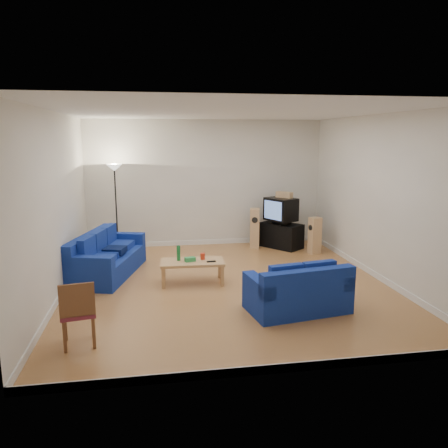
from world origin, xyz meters
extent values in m
cube|color=brown|center=(0.00, 0.00, 0.00)|extent=(6.00, 6.50, 0.01)
cube|color=white|center=(0.00, 0.00, 3.20)|extent=(6.00, 6.50, 0.01)
cube|color=white|center=(0.00, 3.25, 1.60)|extent=(6.00, 0.01, 3.20)
cube|color=white|center=(0.00, -3.25, 1.60)|extent=(6.00, 0.01, 3.20)
cube|color=white|center=(-3.00, 0.00, 1.60)|extent=(0.01, 6.50, 3.20)
cube|color=white|center=(3.00, 0.00, 1.60)|extent=(0.01, 6.50, 3.20)
cube|color=white|center=(0.00, 3.24, 0.06)|extent=(6.00, 0.02, 0.12)
cube|color=white|center=(0.00, -3.24, 0.06)|extent=(6.00, 0.02, 0.12)
cube|color=white|center=(-2.99, 0.00, 0.06)|extent=(0.02, 6.50, 0.12)
cube|color=white|center=(2.99, 0.00, 0.06)|extent=(0.02, 6.50, 0.12)
cube|color=navy|center=(-2.29, 1.00, 0.21)|extent=(1.48, 2.36, 0.42)
cube|color=navy|center=(-2.64, 1.09, 0.63)|extent=(0.78, 2.18, 0.43)
cube|color=navy|center=(-2.04, 1.95, 0.54)|extent=(0.97, 0.46, 0.24)
cube|color=navy|center=(-2.55, 0.05, 0.54)|extent=(0.97, 0.46, 0.24)
cube|color=#061139|center=(-2.15, 0.96, 0.52)|extent=(0.49, 0.49, 0.12)
cube|color=navy|center=(0.90, -1.42, 0.19)|extent=(1.69, 1.12, 0.39)
cube|color=navy|center=(0.95, -1.75, 0.59)|extent=(1.58, 0.46, 0.40)
cube|color=navy|center=(0.22, -1.53, 0.50)|extent=(0.34, 0.90, 0.22)
cube|color=navy|center=(1.57, -1.31, 0.50)|extent=(0.34, 0.90, 0.22)
cube|color=#061139|center=(0.88, -1.28, 0.48)|extent=(0.42, 0.42, 0.11)
cube|color=tan|center=(-0.65, 0.21, 0.41)|extent=(1.23, 0.66, 0.05)
cube|color=tan|center=(-1.21, -0.02, 0.19)|extent=(0.06, 0.06, 0.39)
cube|color=tan|center=(-1.19, 0.49, 0.19)|extent=(0.06, 0.06, 0.39)
cube|color=tan|center=(-0.11, -0.07, 0.19)|extent=(0.06, 0.06, 0.39)
cube|color=tan|center=(-0.08, 0.43, 0.19)|extent=(0.06, 0.06, 0.39)
cylinder|color=#197233|center=(-0.90, 0.28, 0.58)|extent=(0.09, 0.09, 0.29)
cube|color=green|center=(-0.69, 0.18, 0.48)|extent=(0.22, 0.15, 0.08)
cylinder|color=red|center=(-0.44, 0.29, 0.50)|extent=(0.11, 0.11, 0.12)
cube|color=black|center=(-0.30, 0.08, 0.45)|extent=(0.17, 0.07, 0.02)
cube|color=black|center=(1.84, 2.62, 0.31)|extent=(1.07, 1.15, 0.62)
cube|color=black|center=(1.83, 2.56, 0.67)|extent=(0.42, 0.47, 0.09)
cube|color=black|center=(1.80, 2.57, 0.99)|extent=(0.82, 0.90, 0.57)
cube|color=#47649D|center=(1.56, 2.44, 0.99)|extent=(0.30, 0.52, 0.45)
cube|color=tan|center=(1.89, 2.62, 1.35)|extent=(0.40, 0.42, 0.15)
cube|color=tan|center=(1.17, 2.70, 0.50)|extent=(0.30, 0.34, 1.01)
cylinder|color=black|center=(1.13, 2.55, 0.74)|extent=(0.15, 0.06, 0.15)
cube|color=tan|center=(2.45, 1.89, 0.44)|extent=(0.31, 0.27, 0.89)
cylinder|color=black|center=(2.32, 1.85, 0.65)|extent=(0.05, 0.13, 0.13)
cylinder|color=black|center=(-2.22, 2.70, 0.02)|extent=(0.28, 0.28, 0.03)
cylinder|color=black|center=(-2.22, 2.70, 1.03)|extent=(0.03, 0.03, 2.01)
cone|color=white|center=(-2.22, 2.70, 2.07)|extent=(0.37, 0.37, 0.16)
cube|color=brown|center=(-2.54, -2.30, 0.22)|extent=(0.05, 0.05, 0.44)
cube|color=brown|center=(-2.60, -1.95, 0.22)|extent=(0.05, 0.05, 0.44)
cube|color=brown|center=(-2.18, -2.25, 0.22)|extent=(0.05, 0.05, 0.44)
cube|color=brown|center=(-2.24, -1.89, 0.22)|extent=(0.05, 0.05, 0.44)
cube|color=maroon|center=(-2.39, -2.10, 0.46)|extent=(0.51, 0.51, 0.06)
cube|color=brown|center=(-2.35, -2.30, 0.71)|extent=(0.44, 0.11, 0.44)
camera|label=1|loc=(-1.35, -7.82, 2.76)|focal=35.00mm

